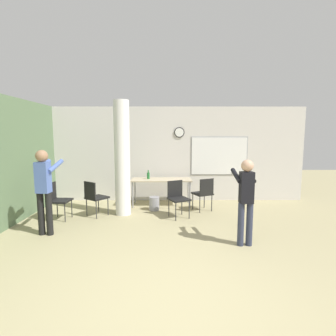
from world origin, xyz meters
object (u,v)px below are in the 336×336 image
at_px(chair_table_front, 178,196).
at_px(person_playing_side, 246,195).
at_px(folding_table, 161,181).
at_px(chair_by_left_wall, 57,198).
at_px(chair_table_right, 204,192).
at_px(bottle_on_table, 148,175).
at_px(chair_near_pillar, 95,196).
at_px(person_watching_back, 44,185).

height_order(chair_table_front, person_playing_side, person_playing_side).
relative_size(folding_table, chair_by_left_wall, 1.93).
bearing_deg(chair_table_right, bottle_on_table, 155.94).
bearing_deg(person_playing_side, folding_table, 119.61).
bearing_deg(chair_by_left_wall, bottle_on_table, 33.10).
distance_m(chair_by_left_wall, chair_near_pillar, 0.84).
height_order(person_watching_back, person_playing_side, person_watching_back).
relative_size(chair_near_pillar, person_watching_back, 0.52).
height_order(folding_table, person_playing_side, person_playing_side).
distance_m(folding_table, chair_by_left_wall, 2.72).
relative_size(folding_table, person_watching_back, 0.99).
bearing_deg(chair_near_pillar, person_watching_back, -119.32).
bearing_deg(folding_table, person_watching_back, -135.86).
height_order(bottle_on_table, chair_table_right, bottle_on_table).
height_order(folding_table, bottle_on_table, bottle_on_table).
bearing_deg(person_watching_back, folding_table, 44.14).
bearing_deg(chair_table_front, chair_by_left_wall, -176.26).
relative_size(chair_table_right, person_playing_side, 0.56).
xyz_separation_m(chair_by_left_wall, person_playing_side, (3.94, -1.46, 0.40)).
relative_size(chair_table_right, chair_table_front, 1.00).
height_order(folding_table, chair_table_front, chair_table_front).
height_order(chair_table_right, person_watching_back, person_watching_back).
distance_m(bottle_on_table, chair_by_left_wall, 2.45).
height_order(chair_table_right, chair_by_left_wall, same).
distance_m(chair_near_pillar, person_watching_back, 1.42).
bearing_deg(person_playing_side, bottle_on_table, 124.52).
xyz_separation_m(chair_near_pillar, person_playing_side, (3.14, -1.69, 0.40)).
relative_size(folding_table, chair_near_pillar, 1.93).
bearing_deg(bottle_on_table, chair_by_left_wall, -146.90).
relative_size(person_watching_back, person_playing_side, 1.09).
height_order(chair_near_pillar, person_watching_back, person_watching_back).
xyz_separation_m(chair_table_right, person_playing_side, (0.43, -2.12, 0.40)).
bearing_deg(chair_near_pillar, chair_table_right, 9.05).
relative_size(chair_by_left_wall, person_watching_back, 0.52).
distance_m(bottle_on_table, chair_table_front, 1.42).
distance_m(chair_table_right, chair_table_front, 0.85).
distance_m(bottle_on_table, person_playing_side, 3.38).
bearing_deg(chair_by_left_wall, folding_table, 27.60).
xyz_separation_m(bottle_on_table, person_watching_back, (-1.88, -2.25, 0.15)).
bearing_deg(chair_table_front, folding_table, 110.83).
distance_m(folding_table, chair_table_right, 1.27).
bearing_deg(chair_by_left_wall, person_playing_side, -20.28).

